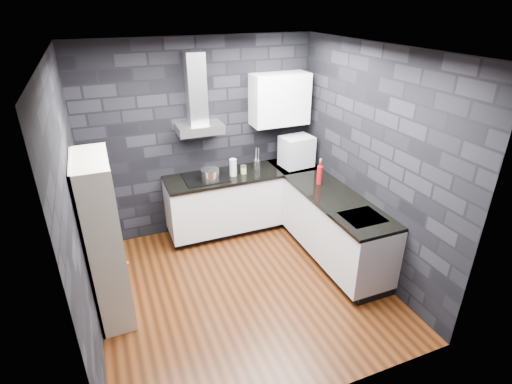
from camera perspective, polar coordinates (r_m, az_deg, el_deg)
ground at (r=4.91m, az=-1.86°, el=-13.43°), size 3.20×3.20×0.00m
ceiling at (r=3.81m, az=-2.48°, el=19.72°), size 3.20×3.20×0.00m
wall_back at (r=5.63m, az=-7.89°, el=7.50°), size 3.20×0.05×2.70m
wall_front at (r=2.92m, az=9.18°, el=-11.61°), size 3.20×0.05×2.70m
wall_left at (r=3.99m, az=-24.60°, el=-2.80°), size 0.05×3.20×2.70m
wall_right at (r=4.93m, az=15.95°, el=3.98°), size 0.05×3.20×2.70m
toekick_back at (r=6.05m, az=-1.86°, el=-4.42°), size 2.18×0.50×0.10m
toekick_right at (r=5.45m, az=11.23°, el=-8.78°), size 0.50×1.78×0.10m
counter_back_cab at (r=5.81m, az=-1.78°, el=-0.95°), size 2.20×0.60×0.76m
counter_right_cab at (r=5.20m, az=11.26°, el=-4.99°), size 0.60×1.80×0.76m
counter_back_top at (r=5.64m, az=-1.80°, el=2.63°), size 2.20×0.62×0.04m
counter_right_top at (r=5.01m, az=11.56°, el=-1.09°), size 0.62×1.80×0.04m
counter_corner_top at (r=5.94m, az=5.42°, el=3.81°), size 0.62×0.62×0.04m
hood_body at (r=5.38m, az=-8.00°, el=8.95°), size 0.60×0.34×0.12m
hood_chimney at (r=5.32m, az=-8.55°, el=14.40°), size 0.24×0.20×0.90m
upper_cabinet at (r=5.67m, az=3.40°, el=13.09°), size 0.80×0.35×0.70m
cooktop at (r=5.48m, az=-7.24°, el=2.04°), size 0.58×0.50×0.01m
sink_rim at (r=4.65m, az=14.98°, el=-3.50°), size 0.44×0.40×0.01m
pot at (r=5.37m, az=-6.56°, el=2.41°), size 0.27×0.27×0.14m
glass_vase at (r=5.49m, az=-3.29°, el=3.53°), size 0.10×0.10×0.24m
storage_jar at (r=5.58m, az=-1.80°, el=3.16°), size 0.10×0.10×0.10m
utensil_crock at (r=5.72m, az=0.11°, el=3.92°), size 0.13×0.13×0.13m
appliance_garage at (r=5.80m, az=5.81°, el=5.80°), size 0.46×0.38×0.44m
red_bottle at (r=5.29m, az=9.06°, el=2.40°), size 0.08×0.08×0.25m
bookshelf at (r=4.35m, az=-20.82°, el=-6.56°), size 0.57×0.87×1.80m
fruit_bowl at (r=4.25m, az=-20.83°, el=-6.72°), size 0.27×0.27×0.06m
book_red at (r=4.67m, az=-20.39°, el=-8.90°), size 0.17×0.10×0.24m
book_second at (r=4.63m, az=-20.47°, el=-8.85°), size 0.16×0.03×0.22m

